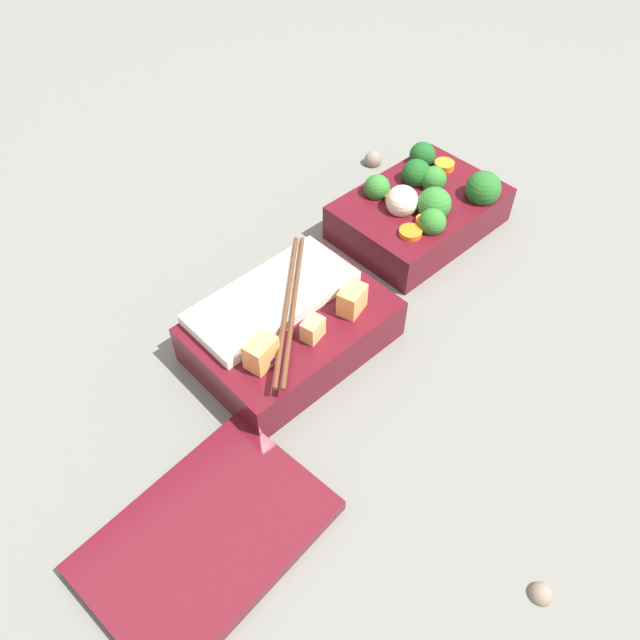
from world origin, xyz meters
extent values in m
plane|color=slate|center=(0.00, 0.00, 0.00)|extent=(3.00, 3.00, 0.00)
cube|color=#510F19|center=(-0.12, -0.01, 0.02)|extent=(0.20, 0.14, 0.05)
sphere|color=#2D7028|center=(-0.11, 0.02, 0.06)|extent=(0.04, 0.04, 0.04)
sphere|color=#2D7028|center=(-0.15, -0.02, 0.06)|extent=(0.03, 0.03, 0.03)
sphere|color=#19511E|center=(-0.14, -0.04, 0.06)|extent=(0.04, 0.04, 0.04)
sphere|color=#2D7028|center=(-0.09, -0.05, 0.06)|extent=(0.03, 0.03, 0.03)
sphere|color=#19511E|center=(-0.18, -0.06, 0.06)|extent=(0.03, 0.03, 0.03)
sphere|color=#2D7028|center=(-0.09, 0.04, 0.06)|extent=(0.03, 0.03, 0.03)
sphere|color=#236023|center=(-0.18, 0.04, 0.06)|extent=(0.04, 0.04, 0.04)
cylinder|color=orange|center=(-0.06, 0.03, 0.05)|extent=(0.03, 0.03, 0.01)
cylinder|color=orange|center=(-0.09, 0.03, 0.05)|extent=(0.03, 0.03, 0.01)
cylinder|color=orange|center=(-0.10, -0.03, 0.05)|extent=(0.04, 0.04, 0.01)
cylinder|color=orange|center=(-0.19, -0.03, 0.05)|extent=(0.03, 0.03, 0.01)
sphere|color=beige|center=(-0.09, -0.01, 0.06)|extent=(0.04, 0.04, 0.04)
cube|color=#510F19|center=(0.12, 0.03, 0.02)|extent=(0.20, 0.14, 0.05)
cube|color=white|center=(0.12, 0.00, 0.05)|extent=(0.17, 0.08, 0.01)
cube|color=#F4A356|center=(0.07, 0.06, 0.06)|extent=(0.03, 0.03, 0.03)
cube|color=#EAB266|center=(0.12, 0.06, 0.06)|extent=(0.03, 0.02, 0.02)
cube|color=#F4A356|center=(0.18, 0.05, 0.06)|extent=(0.03, 0.03, 0.03)
sphere|color=#381942|center=(0.18, 0.06, 0.05)|extent=(0.01, 0.01, 0.01)
cylinder|color=#56331E|center=(0.12, 0.03, 0.06)|extent=(0.15, 0.14, 0.01)
cylinder|color=#56331E|center=(0.12, 0.03, 0.06)|extent=(0.15, 0.14, 0.01)
cube|color=#510F19|center=(0.31, 0.14, 0.01)|extent=(0.21, 0.15, 0.01)
sphere|color=#7A6B5B|center=(-0.18, -0.15, 0.01)|extent=(0.02, 0.02, 0.02)
sphere|color=#7A6B5B|center=(0.15, 0.35, 0.00)|extent=(0.02, 0.02, 0.02)
camera|label=1|loc=(0.39, 0.35, 0.51)|focal=35.00mm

